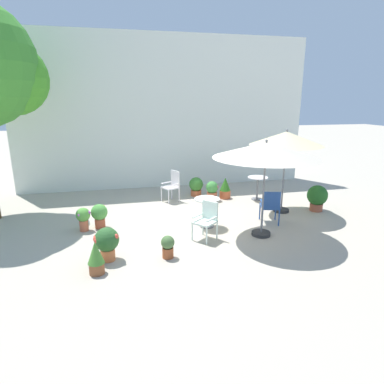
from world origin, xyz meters
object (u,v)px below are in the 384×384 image
Objects in this scene: patio_umbrella_1 at (286,139)px; potted_plant_0 at (168,246)px; potted_plant_3 at (212,190)px; potted_plant_8 at (96,257)px; potted_plant_4 at (317,197)px; potted_plant_5 at (99,214)px; patio_chair_2 at (270,205)px; potted_plant_2 at (196,186)px; patio_umbrella_0 at (266,151)px; patio_chair_1 at (172,184)px; potted_plant_1 at (83,217)px; potted_plant_6 at (107,242)px; cafe_table_1 at (207,207)px; potted_plant_7 at (225,188)px; cafe_table_0 at (258,184)px; patio_chair_0 at (207,218)px.

patio_umbrella_1 reaches higher than potted_plant_0.
potted_plant_3 is 5.21m from potted_plant_8.
potted_plant_5 is at bearing 179.72° from potted_plant_4.
patio_chair_2 reaches higher than potted_plant_2.
patio_umbrella_0 reaches higher than potted_plant_8.
patio_umbrella_0 is at bearing -19.92° from potted_plant_5.
potted_plant_0 is (-0.76, -3.86, -0.29)m from patio_chair_1.
potted_plant_5 is (0.37, 0.12, 0.01)m from potted_plant_1.
potted_plant_8 reaches higher than potted_plant_1.
potted_plant_5 is (-3.39, -1.62, 0.02)m from potted_plant_3.
potted_plant_5 is (-1.40, 2.00, 0.10)m from potted_plant_0.
potted_plant_3 is (1.23, -0.23, -0.21)m from patio_chair_1.
potted_plant_2 is at bearing 55.61° from potted_plant_6.
patio_umbrella_0 is 3.20× the size of cafe_table_1.
patio_chair_2 is (1.63, -0.17, 0.00)m from cafe_table_1.
potted_plant_7 is (0.48, 0.14, 0.00)m from potted_plant_3.
potted_plant_2 is at bearing 25.00° from patio_chair_1.
potted_plant_5 is at bearing 124.88° from potted_plant_0.
patio_umbrella_0 is at bearing -36.27° from cafe_table_1.
patio_chair_1 is at bearing 40.70° from potted_plant_5.
patio_chair_1 reaches higher than potted_plant_4.
patio_umbrella_0 reaches higher than patio_chair_1.
patio_umbrella_1 is 3.14× the size of cafe_table_1.
cafe_table_1 is 1.27× the size of potted_plant_1.
potted_plant_5 is (-4.81, -1.38, -0.15)m from cafe_table_0.
cafe_table_0 is 5.62m from potted_plant_6.
patio_umbrella_1 reaches higher than potted_plant_2.
potted_plant_0 is (-3.41, -3.38, -0.26)m from cafe_table_0.
potted_plant_3 is 4.71m from potted_plant_6.
potted_plant_3 is (0.77, 2.16, -0.18)m from cafe_table_1.
patio_umbrella_1 is at bearing 26.33° from potted_plant_8.
potted_plant_7 is (1.71, -0.09, -0.21)m from patio_chair_1.
cafe_table_0 is 1.16× the size of potted_plant_8.
potted_plant_1 is at bearing -163.90° from cafe_table_0.
patio_umbrella_0 is at bearing -129.01° from patio_chair_2.
patio_chair_1 is 1.07× the size of patio_chair_2.
patio_umbrella_0 reaches higher than potted_plant_6.
potted_plant_5 is at bearing 152.75° from patio_chair_0.
potted_plant_5 is at bearing 168.40° from cafe_table_1.
patio_chair_1 reaches higher than patio_chair_2.
potted_plant_2 is 0.98m from potted_plant_7.
patio_umbrella_0 is 1.71m from patio_chair_2.
patio_chair_2 is at bearing -7.21° from potted_plant_1.
patio_chair_2 is at bearing -81.19° from potted_plant_7.
patio_chair_1 reaches higher than potted_plant_0.
cafe_table_0 is (-0.20, 1.26, -1.55)m from patio_umbrella_1.
patio_umbrella_0 is 2.99m from potted_plant_0.
potted_plant_1 is (-5.18, -1.50, -0.16)m from cafe_table_0.
potted_plant_1 is 0.39m from potted_plant_5.
patio_umbrella_1 is at bearing 15.31° from cafe_table_1.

